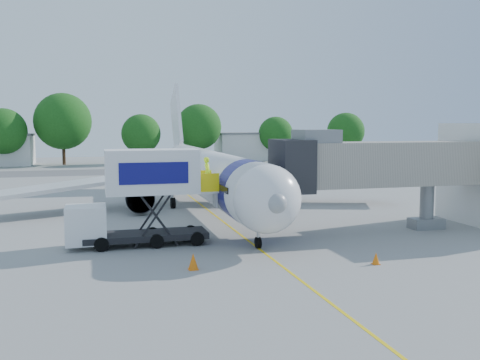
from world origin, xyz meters
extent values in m
plane|color=#969694|center=(0.00, 0.00, 0.00)|extent=(160.00, 160.00, 0.00)
cube|color=yellow|center=(0.00, 0.00, 0.01)|extent=(0.15, 70.00, 0.01)
cube|color=#59595B|center=(0.00, 42.00, 0.00)|extent=(120.00, 10.00, 0.01)
cylinder|color=silver|center=(0.00, 3.00, 3.00)|extent=(3.70, 28.00, 3.70)
sphere|color=silver|center=(0.00, -11.00, 3.00)|extent=(3.70, 3.70, 3.70)
sphere|color=gray|center=(0.00, -12.55, 3.00)|extent=(1.10, 1.10, 1.10)
cone|color=silver|center=(0.00, 20.00, 3.00)|extent=(3.70, 6.00, 3.70)
cube|color=silver|center=(0.00, 21.00, 7.20)|extent=(0.35, 7.26, 8.29)
cube|color=silver|center=(9.00, 6.50, 2.30)|extent=(16.17, 9.32, 1.42)
cube|color=silver|center=(-9.00, 6.50, 2.30)|extent=(16.17, 9.32, 1.42)
cylinder|color=#999BA0|center=(5.50, 4.50, 1.30)|extent=(2.10, 3.60, 2.10)
cylinder|color=#999BA0|center=(-5.50, 4.50, 1.30)|extent=(2.10, 3.60, 2.10)
cube|color=black|center=(0.00, -11.30, 3.45)|extent=(2.60, 1.39, 0.81)
cylinder|color=navy|center=(0.00, -8.00, 3.00)|extent=(3.73, 2.00, 3.73)
cylinder|color=silver|center=(0.00, -9.50, 0.75)|extent=(0.16, 0.16, 1.50)
cylinder|color=black|center=(0.00, -9.50, 0.32)|extent=(0.25, 0.64, 0.64)
cylinder|color=black|center=(2.60, 6.00, 0.45)|extent=(0.35, 0.90, 0.90)
cylinder|color=black|center=(-2.60, 6.00, 0.45)|extent=(0.35, 0.90, 0.90)
cube|color=#A89F90|center=(9.00, -7.00, 4.40)|extent=(13.60, 2.60, 2.80)
cube|color=black|center=(2.90, -7.00, 4.40)|extent=(2.00, 3.20, 3.20)
cube|color=slate|center=(4.50, -7.00, 6.20)|extent=(2.40, 2.40, 0.80)
cylinder|color=slate|center=(12.50, -7.00, 1.50)|extent=(0.90, 0.90, 3.00)
cube|color=slate|center=(12.50, -7.00, 0.35)|extent=(2.20, 1.20, 0.70)
cylinder|color=black|center=(11.60, -7.00, 0.35)|extent=(0.30, 0.70, 0.70)
cylinder|color=black|center=(13.40, -7.00, 0.35)|extent=(0.30, 0.70, 0.70)
cube|color=black|center=(-6.00, -7.00, 0.55)|extent=(7.00, 2.30, 0.35)
cube|color=white|center=(-9.30, -7.00, 1.35)|extent=(2.20, 2.20, 2.10)
cube|color=black|center=(-9.30, -7.00, 1.80)|extent=(1.90, 2.10, 0.70)
cube|color=white|center=(-5.60, -7.00, 4.25)|extent=(5.20, 2.40, 2.50)
cube|color=navy|center=(-5.60, -8.22, 4.25)|extent=(3.80, 0.04, 1.20)
cube|color=silver|center=(-2.45, -7.00, 3.05)|extent=(1.10, 2.20, 0.10)
cube|color=yellow|center=(-2.45, -8.05, 3.60)|extent=(1.10, 0.06, 1.10)
cube|color=yellow|center=(-2.45, -5.95, 3.60)|extent=(1.10, 0.06, 1.10)
cylinder|color=black|center=(-3.20, -8.05, 0.40)|extent=(0.80, 0.25, 0.80)
cylinder|color=black|center=(-3.20, -5.95, 0.40)|extent=(0.80, 0.25, 0.80)
cylinder|color=black|center=(-8.50, -8.05, 0.40)|extent=(0.80, 0.25, 0.80)
cylinder|color=black|center=(-8.50, -5.95, 0.40)|extent=(0.80, 0.25, 0.80)
imported|color=#C7FF1A|center=(-2.37, -7.00, 4.06)|extent=(0.48, 0.71, 1.92)
cube|color=white|center=(-2.47, -15.45, 0.64)|extent=(3.59, 2.74, 1.28)
cube|color=navy|center=(-2.47, -15.45, 1.05)|extent=(2.28, 2.13, 0.32)
cylinder|color=black|center=(-3.42, -16.53, 0.32)|extent=(0.68, 0.45, 0.64)
cylinder|color=black|center=(-3.90, -15.34, 0.32)|extent=(0.68, 0.45, 0.64)
cylinder|color=black|center=(-1.04, -15.56, 0.32)|extent=(0.68, 0.45, 0.64)
cylinder|color=black|center=(-1.53, -14.37, 0.32)|extent=(0.68, 0.45, 0.64)
cone|color=orange|center=(4.63, -14.36, 0.31)|extent=(0.38, 0.38, 0.61)
cube|color=orange|center=(4.63, -14.36, 0.02)|extent=(0.35, 0.35, 0.03)
cone|color=orange|center=(-4.31, -12.91, 0.40)|extent=(0.50, 0.50, 0.80)
cube|color=orange|center=(-4.31, -12.91, 0.02)|extent=(0.46, 0.46, 0.05)
cube|color=silver|center=(22.00, 62.00, 2.50)|extent=(16.00, 7.00, 5.00)
cube|color=slate|center=(22.00, 62.00, 5.15)|extent=(16.40, 7.40, 0.30)
cylinder|color=#382314|center=(-22.97, 56.29, 1.68)|extent=(0.56, 0.56, 3.35)
sphere|color=#184C14|center=(-22.97, 56.29, 5.77)|extent=(7.45, 7.45, 7.45)
cylinder|color=#382314|center=(-13.86, 57.97, 2.15)|extent=(0.56, 0.56, 4.30)
sphere|color=#184C14|center=(-13.86, 57.97, 7.40)|extent=(9.55, 9.55, 9.55)
cylinder|color=#382314|center=(-0.92, 56.55, 1.53)|extent=(0.56, 0.56, 3.05)
sphere|color=#184C14|center=(-0.92, 56.55, 5.26)|extent=(6.79, 6.79, 6.79)
cylinder|color=#382314|center=(9.71, 59.04, 1.87)|extent=(0.56, 0.56, 3.73)
sphere|color=#184C14|center=(9.71, 59.04, 6.43)|extent=(8.30, 8.30, 8.30)
cylinder|color=#382314|center=(24.42, 58.55, 1.47)|extent=(0.56, 0.56, 2.94)
sphere|color=#184C14|center=(24.42, 58.55, 5.07)|extent=(6.54, 6.54, 6.54)
cylinder|color=#382314|center=(37.72, 56.06, 1.61)|extent=(0.56, 0.56, 3.21)
sphere|color=#184C14|center=(37.72, 56.06, 5.54)|extent=(7.14, 7.14, 7.14)
camera|label=1|loc=(-8.69, -37.63, 6.95)|focal=40.00mm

